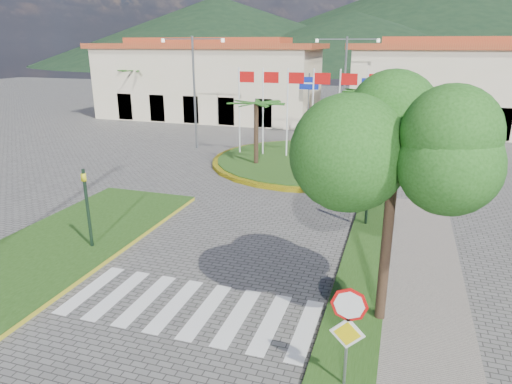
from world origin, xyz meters
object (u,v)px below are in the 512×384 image
(roundabout_island, at_px, (309,161))
(car_dark_a, at_px, (312,120))
(white_van, at_px, (223,117))
(car_dark_b, at_px, (420,139))
(stop_sign, at_px, (348,323))
(deciduous_tree, at_px, (396,142))

(roundabout_island, bearing_deg, car_dark_a, 100.69)
(roundabout_island, relative_size, white_van, 3.31)
(roundabout_island, height_order, car_dark_a, roundabout_island)
(car_dark_a, distance_m, car_dark_b, 11.70)
(car_dark_a, bearing_deg, roundabout_island, 166.08)
(stop_sign, bearing_deg, car_dark_b, 85.81)
(roundabout_island, xyz_separation_m, white_van, (-11.49, 13.60, 0.36))
(roundabout_island, bearing_deg, car_dark_b, 49.02)
(stop_sign, relative_size, car_dark_a, 0.86)
(roundabout_island, relative_size, car_dark_b, 3.96)
(roundabout_island, distance_m, white_van, 17.80)
(roundabout_island, relative_size, deciduous_tree, 1.87)
(stop_sign, xyz_separation_m, deciduous_tree, (0.60, 3.04, 3.38))
(deciduous_tree, bearing_deg, white_van, 119.03)
(stop_sign, bearing_deg, roundabout_island, 103.73)
(stop_sign, height_order, white_van, stop_sign)
(white_van, relative_size, car_dark_b, 1.20)
(roundabout_island, relative_size, stop_sign, 4.79)
(deciduous_tree, xyz_separation_m, car_dark_b, (1.46, 25.00, -4.65))
(roundabout_island, height_order, stop_sign, roundabout_island)
(white_van, relative_size, car_dark_a, 1.24)
(white_van, bearing_deg, car_dark_a, -73.54)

